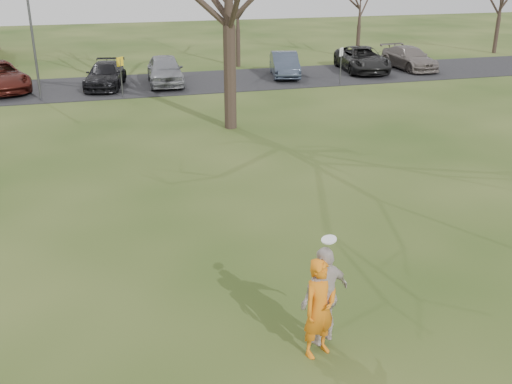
# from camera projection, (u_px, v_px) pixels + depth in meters

# --- Properties ---
(ground) EXTENTS (120.00, 120.00, 0.00)m
(ground) POSITION_uv_depth(u_px,v_px,m) (314.00, 342.00, 11.09)
(ground) COLOR #1E380F
(ground) RESTS_ON ground
(parking_strip) EXTENTS (62.00, 6.50, 0.04)m
(parking_strip) POSITION_uv_depth(u_px,v_px,m) (155.00, 84.00, 33.43)
(parking_strip) COLOR black
(parking_strip) RESTS_ON ground
(player_defender) EXTENTS (0.81, 0.66, 1.90)m
(player_defender) POSITION_uv_depth(u_px,v_px,m) (320.00, 308.00, 10.43)
(player_defender) COLOR orange
(player_defender) RESTS_ON ground
(car_3) EXTENTS (2.74, 4.84, 1.32)m
(car_3) POSITION_uv_depth(u_px,v_px,m) (105.00, 75.00, 32.35)
(car_3) COLOR black
(car_3) RESTS_ON parking_strip
(car_4) EXTENTS (2.19, 4.82, 1.60)m
(car_4) POSITION_uv_depth(u_px,v_px,m) (165.00, 70.00, 33.05)
(car_4) COLOR gray
(car_4) RESTS_ON parking_strip
(car_5) EXTENTS (2.39, 4.53, 1.42)m
(car_5) POSITION_uv_depth(u_px,v_px,m) (285.00, 64.00, 35.28)
(car_5) COLOR #343D4E
(car_5) RESTS_ON parking_strip
(car_6) EXTENTS (3.18, 5.63, 1.49)m
(car_6) POSITION_uv_depth(u_px,v_px,m) (362.00, 59.00, 36.90)
(car_6) COLOR black
(car_6) RESTS_ON parking_strip
(car_7) EXTENTS (2.19, 4.86, 1.38)m
(car_7) POSITION_uv_depth(u_px,v_px,m) (409.00, 58.00, 37.63)
(car_7) COLOR slate
(car_7) RESTS_ON parking_strip
(catching_play) EXTENTS (1.21, 0.89, 2.11)m
(catching_play) POSITION_uv_depth(u_px,v_px,m) (325.00, 295.00, 10.58)
(catching_play) COLOR beige
(catching_play) RESTS_ON ground
(lamp_post) EXTENTS (0.34, 0.34, 6.27)m
(lamp_post) POSITION_uv_depth(u_px,v_px,m) (30.00, 19.00, 28.21)
(lamp_post) COLOR #47474C
(lamp_post) RESTS_ON ground
(sign_yellow) EXTENTS (0.35, 0.35, 2.08)m
(sign_yellow) POSITION_uv_depth(u_px,v_px,m) (121.00, 70.00, 29.71)
(sign_yellow) COLOR #47474C
(sign_yellow) RESTS_ON ground
(sign_white) EXTENTS (0.35, 0.35, 2.08)m
(sign_white) POSITION_uv_depth(u_px,v_px,m) (341.00, 59.00, 32.75)
(sign_white) COLOR #47474C
(sign_white) RESTS_ON ground
(small_tree_row) EXTENTS (55.00, 5.90, 8.50)m
(small_tree_row) POSITION_uv_depth(u_px,v_px,m) (211.00, 5.00, 37.62)
(small_tree_row) COLOR #352821
(small_tree_row) RESTS_ON ground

